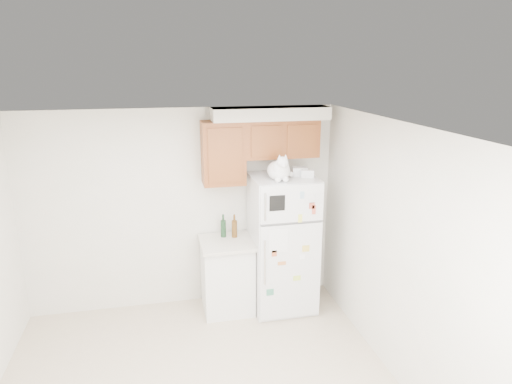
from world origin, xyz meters
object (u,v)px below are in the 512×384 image
object	(u,v)px
base_counter	(227,275)
storage_box_front	(308,173)
storage_box_back	(300,171)
refrigerator	(283,243)
cat	(280,170)
bottle_amber	(234,226)
bottle_green	(223,226)

from	to	relation	value
base_counter	storage_box_front	size ratio (longest dim) A/B	6.13
storage_box_back	refrigerator	bearing A→B (deg)	-159.91
refrigerator	cat	xyz separation A→B (m)	(-0.09, -0.14, 0.97)
refrigerator	base_counter	bearing A→B (deg)	173.91
base_counter	cat	world-z (taller)	cat
storage_box_back	cat	bearing A→B (deg)	-138.53
base_counter	storage_box_front	world-z (taller)	storage_box_front
cat	storage_box_back	size ratio (longest dim) A/B	2.60
base_counter	storage_box_back	xyz separation A→B (m)	(0.90, -0.04, 1.29)
storage_box_back	bottle_amber	size ratio (longest dim) A/B	0.61
cat	bottle_green	size ratio (longest dim) A/B	1.62
bottle_green	storage_box_front	bearing A→B (deg)	-16.05
cat	bottle_amber	size ratio (longest dim) A/B	1.60
bottle_amber	base_counter	bearing A→B (deg)	-141.09
storage_box_back	storage_box_front	bearing A→B (deg)	-45.89
refrigerator	storage_box_back	xyz separation A→B (m)	(0.21, 0.03, 0.90)
refrigerator	base_counter	size ratio (longest dim) A/B	1.85
storage_box_front	base_counter	bearing A→B (deg)	-168.36
refrigerator	base_counter	world-z (taller)	refrigerator
base_counter	cat	bearing A→B (deg)	-19.68
base_counter	bottle_amber	world-z (taller)	bottle_amber
storage_box_front	refrigerator	bearing A→B (deg)	-174.35
storage_box_back	bottle_green	distance (m)	1.16
cat	bottle_amber	distance (m)	0.95
bottle_green	bottle_amber	bearing A→B (deg)	-17.88
refrigerator	bottle_green	size ratio (longest dim) A/B	5.86
storage_box_back	storage_box_front	size ratio (longest dim) A/B	1.20
base_counter	cat	size ratio (longest dim) A/B	1.96
bottle_green	bottle_amber	distance (m)	0.14
storage_box_front	bottle_green	world-z (taller)	storage_box_front
cat	storage_box_back	distance (m)	0.35
storage_box_front	bottle_amber	xyz separation A→B (m)	(-0.85, 0.24, -0.68)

